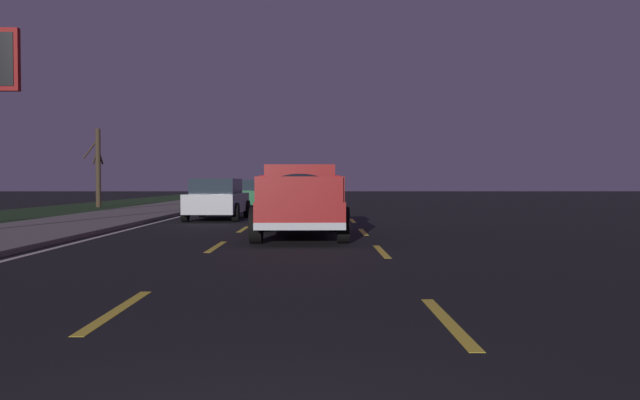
# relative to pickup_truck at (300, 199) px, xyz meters

# --- Properties ---
(ground) EXTENTS (144.00, 144.00, 0.00)m
(ground) POSITION_rel_pickup_truck_xyz_m (13.31, -0.00, -0.98)
(ground) COLOR black
(sidewalk_shoulder) EXTENTS (108.00, 4.00, 0.12)m
(sidewalk_shoulder) POSITION_rel_pickup_truck_xyz_m (13.31, 7.45, -0.92)
(sidewalk_shoulder) COLOR slate
(sidewalk_shoulder) RESTS_ON ground
(grass_verge) EXTENTS (108.00, 6.00, 0.01)m
(grass_verge) POSITION_rel_pickup_truck_xyz_m (13.31, 12.45, -0.98)
(grass_verge) COLOR #1E3819
(grass_verge) RESTS_ON ground
(lane_markings) EXTENTS (108.00, 7.04, 0.01)m
(lane_markings) POSITION_rel_pickup_truck_xyz_m (16.25, 3.02, -0.98)
(lane_markings) COLOR yellow
(lane_markings) RESTS_ON ground
(pickup_truck) EXTENTS (5.47, 2.37, 1.87)m
(pickup_truck) POSITION_rel_pickup_truck_xyz_m (0.00, 0.00, 0.00)
(pickup_truck) COLOR maroon
(pickup_truck) RESTS_ON ground
(sedan_silver) EXTENTS (4.44, 2.09, 1.54)m
(sedan_silver) POSITION_rel_pickup_truck_xyz_m (7.62, 3.29, -0.20)
(sedan_silver) COLOR #B2B5BA
(sedan_silver) RESTS_ON ground
(sedan_green) EXTENTS (4.41, 2.04, 1.54)m
(sedan_green) POSITION_rel_pickup_truck_xyz_m (17.46, 3.45, -0.20)
(sedan_green) COLOR #14592D
(sedan_green) RESTS_ON ground
(bare_tree_far) EXTENTS (0.77, 1.19, 4.42)m
(bare_tree_far) POSITION_rel_pickup_truck_xyz_m (19.82, 11.91, 1.32)
(bare_tree_far) COLOR #423323
(bare_tree_far) RESTS_ON ground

